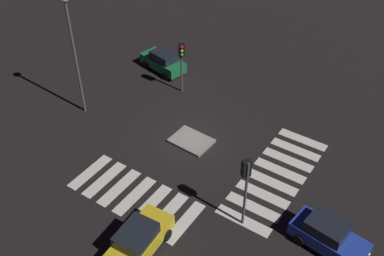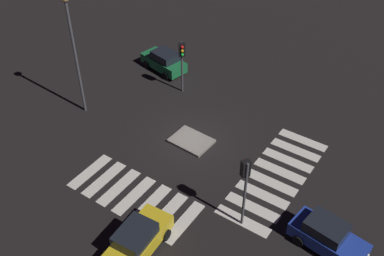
% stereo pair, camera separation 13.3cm
% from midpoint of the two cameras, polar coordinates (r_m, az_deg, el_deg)
% --- Properties ---
extents(ground_plane, '(80.00, 80.00, 0.00)m').
position_cam_midpoint_polar(ground_plane, '(29.80, -0.13, -1.49)').
color(ground_plane, black).
extents(traffic_island, '(2.67, 2.06, 0.18)m').
position_cam_midpoint_polar(traffic_island, '(29.58, -0.21, -1.62)').
color(traffic_island, gray).
rests_on(traffic_island, ground).
extents(car_yellow, '(2.07, 4.05, 1.72)m').
position_cam_midpoint_polar(car_yellow, '(23.45, -6.80, -13.66)').
color(car_yellow, gold).
rests_on(car_yellow, ground).
extents(car_blue, '(4.03, 2.22, 1.69)m').
position_cam_midpoint_polar(car_blue, '(24.40, 16.53, -12.80)').
color(car_blue, '#1E389E').
rests_on(car_blue, ground).
extents(car_green, '(4.06, 2.41, 1.68)m').
position_cam_midpoint_polar(car_green, '(36.34, -3.71, 8.33)').
color(car_green, '#196B38').
rests_on(car_green, ground).
extents(traffic_light_east, '(0.53, 0.54, 4.41)m').
position_cam_midpoint_polar(traffic_light_east, '(22.76, 6.56, -6.13)').
color(traffic_light_east, '#47474C').
rests_on(traffic_light_east, ground).
extents(traffic_light_west, '(0.54, 0.53, 4.09)m').
position_cam_midpoint_polar(traffic_light_west, '(32.46, -1.43, 9.01)').
color(traffic_light_west, '#47474C').
rests_on(traffic_light_west, ground).
extents(street_lamp, '(0.56, 0.56, 8.65)m').
position_cam_midpoint_polar(street_lamp, '(30.13, -14.94, 10.95)').
color(street_lamp, '#47474C').
rests_on(street_lamp, ground).
extents(crosswalk_near, '(7.60, 3.20, 0.02)m').
position_cam_midpoint_polar(crosswalk_near, '(26.49, -7.32, -8.39)').
color(crosswalk_near, silver).
rests_on(crosswalk_near, ground).
extents(crosswalk_side, '(3.20, 8.75, 0.02)m').
position_cam_midpoint_polar(crosswalk_side, '(27.79, 10.28, -5.95)').
color(crosswalk_side, silver).
rests_on(crosswalk_side, ground).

